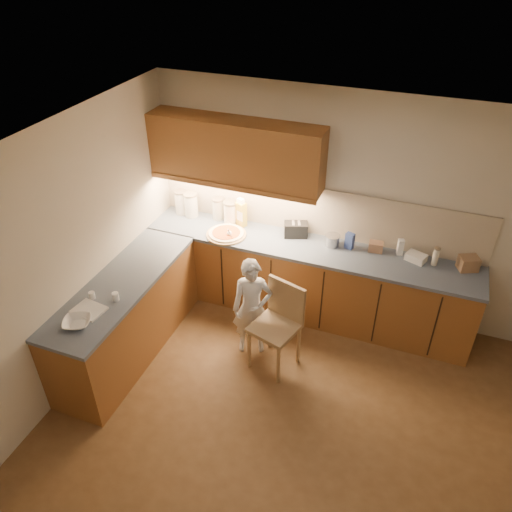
# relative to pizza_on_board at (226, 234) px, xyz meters

# --- Properties ---
(room) EXTENTS (4.54, 4.50, 2.62)m
(room) POSITION_rel_pizza_on_board_xyz_m (1.31, -1.58, 0.74)
(room) COLOR brown
(room) RESTS_ON ground
(l_counter) EXTENTS (3.77, 2.62, 0.92)m
(l_counter) POSITION_rel_pizza_on_board_xyz_m (0.39, -0.33, -0.48)
(l_counter) COLOR brown
(l_counter) RESTS_ON ground
(backsplash) EXTENTS (3.75, 0.02, 0.58)m
(backsplash) POSITION_rel_pizza_on_board_xyz_m (0.93, 0.40, 0.27)
(backsplash) COLOR #BFAF94
(backsplash) RESTS_ON l_counter
(upper_cabinets) EXTENTS (1.95, 0.36, 0.73)m
(upper_cabinets) POSITION_rel_pizza_on_board_xyz_m (0.03, 0.24, 0.91)
(upper_cabinets) COLOR brown
(upper_cabinets) RESTS_ON ground
(pizza_on_board) EXTENTS (0.46, 0.46, 0.19)m
(pizza_on_board) POSITION_rel_pizza_on_board_xyz_m (0.00, 0.00, 0.00)
(pizza_on_board) COLOR tan
(pizza_on_board) RESTS_ON l_counter
(child) EXTENTS (0.49, 0.41, 1.15)m
(child) POSITION_rel_pizza_on_board_xyz_m (0.59, -0.70, -0.37)
(child) COLOR silver
(child) RESTS_ON ground
(wooden_chair) EXTENTS (0.54, 0.54, 0.97)m
(wooden_chair) POSITION_rel_pizza_on_board_xyz_m (0.91, -0.77, -0.38)
(wooden_chair) COLOR #A58457
(wooden_chair) RESTS_ON ground
(mixing_bowl) EXTENTS (0.33, 0.33, 0.06)m
(mixing_bowl) POSITION_rel_pizza_on_board_xyz_m (-0.64, -1.87, 0.01)
(mixing_bowl) COLOR white
(mixing_bowl) RESTS_ON l_counter
(canister_a) EXTENTS (0.15, 0.15, 0.30)m
(canister_a) POSITION_rel_pizza_on_board_xyz_m (-0.72, 0.28, 0.13)
(canister_a) COLOR silver
(canister_a) RESTS_ON l_counter
(canister_b) EXTENTS (0.17, 0.17, 0.30)m
(canister_b) POSITION_rel_pizza_on_board_xyz_m (-0.58, 0.27, 0.13)
(canister_b) COLOR white
(canister_b) RESTS_ON l_counter
(canister_c) EXTENTS (0.15, 0.15, 0.27)m
(canister_c) POSITION_rel_pizza_on_board_xyz_m (-0.24, 0.32, 0.12)
(canister_c) COLOR beige
(canister_c) RESTS_ON l_counter
(canister_d) EXTENTS (0.17, 0.17, 0.28)m
(canister_d) POSITION_rel_pizza_on_board_xyz_m (-0.06, 0.28, 0.12)
(canister_d) COLOR white
(canister_d) RESTS_ON l_counter
(oil_jug) EXTENTS (0.14, 0.13, 0.36)m
(oil_jug) POSITION_rel_pizza_on_board_xyz_m (0.08, 0.27, 0.14)
(oil_jug) COLOR gold
(oil_jug) RESTS_ON l_counter
(toaster) EXTENTS (0.30, 0.23, 0.17)m
(toaster) POSITION_rel_pizza_on_board_xyz_m (0.75, 0.27, 0.06)
(toaster) COLOR black
(toaster) RESTS_ON l_counter
(steel_pot) EXTENTS (0.17, 0.17, 0.13)m
(steel_pot) POSITION_rel_pizza_on_board_xyz_m (1.18, 0.23, 0.04)
(steel_pot) COLOR #A6A6AA
(steel_pot) RESTS_ON l_counter
(blue_box) EXTENTS (0.11, 0.09, 0.19)m
(blue_box) POSITION_rel_pizza_on_board_xyz_m (1.37, 0.24, 0.07)
(blue_box) COLOR #2F468F
(blue_box) RESTS_ON l_counter
(card_box_a) EXTENTS (0.16, 0.12, 0.11)m
(card_box_a) POSITION_rel_pizza_on_board_xyz_m (1.65, 0.28, 0.03)
(card_box_a) COLOR #A67959
(card_box_a) RESTS_ON l_counter
(white_bottle) EXTENTS (0.08, 0.08, 0.18)m
(white_bottle) POSITION_rel_pizza_on_board_xyz_m (1.91, 0.31, 0.07)
(white_bottle) COLOR white
(white_bottle) RESTS_ON l_counter
(flat_pack) EXTENTS (0.24, 0.20, 0.08)m
(flat_pack) POSITION_rel_pizza_on_board_xyz_m (2.09, 0.25, 0.02)
(flat_pack) COLOR silver
(flat_pack) RESTS_ON l_counter
(tall_jar) EXTENTS (0.07, 0.07, 0.21)m
(tall_jar) POSITION_rel_pizza_on_board_xyz_m (2.27, 0.24, 0.08)
(tall_jar) COLOR white
(tall_jar) RESTS_ON l_counter
(card_box_b) EXTENTS (0.24, 0.21, 0.15)m
(card_box_b) POSITION_rel_pizza_on_board_xyz_m (2.60, 0.28, 0.05)
(card_box_b) COLOR #967250
(card_box_b) RESTS_ON l_counter
(dough_cloth) EXTENTS (0.31, 0.26, 0.02)m
(dough_cloth) POSITION_rel_pizza_on_board_xyz_m (-0.66, -1.67, -0.01)
(dough_cloth) COLOR silver
(dough_cloth) RESTS_ON l_counter
(spice_jar_a) EXTENTS (0.06, 0.06, 0.08)m
(spice_jar_a) POSITION_rel_pizza_on_board_xyz_m (-0.74, -1.51, 0.02)
(spice_jar_a) COLOR silver
(spice_jar_a) RESTS_ON l_counter
(spice_jar_b) EXTENTS (0.08, 0.08, 0.08)m
(spice_jar_b) POSITION_rel_pizza_on_board_xyz_m (-0.52, -1.44, 0.02)
(spice_jar_b) COLOR white
(spice_jar_b) RESTS_ON l_counter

